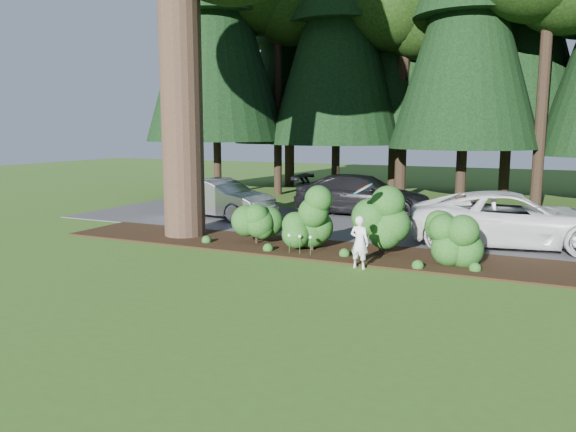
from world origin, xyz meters
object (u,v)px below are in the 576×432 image
(car_silver_wagon, at_px, (220,198))
(child, at_px, (359,242))
(car_dark_suv, at_px, (363,195))
(car_white_suv, at_px, (512,219))
(frisbee, at_px, (363,189))

(car_silver_wagon, bearing_deg, child, -116.45)
(car_dark_suv, height_order, child, car_dark_suv)
(car_white_suv, distance_m, frisbee, 5.05)
(child, bearing_deg, car_dark_suv, -64.94)
(car_dark_suv, relative_size, child, 4.15)
(car_white_suv, bearing_deg, frisbee, 130.55)
(car_white_suv, bearing_deg, car_silver_wagon, 73.95)
(car_dark_suv, bearing_deg, car_silver_wagon, 119.27)
(car_silver_wagon, distance_m, child, 8.65)
(child, bearing_deg, frisbee, -77.79)
(car_silver_wagon, height_order, car_dark_suv, car_dark_suv)
(frisbee, bearing_deg, child, -85.74)
(car_silver_wagon, xyz_separation_m, car_dark_suv, (4.56, 2.94, 0.05))
(car_white_suv, height_order, child, car_white_suv)
(child, bearing_deg, car_white_suv, -118.99)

